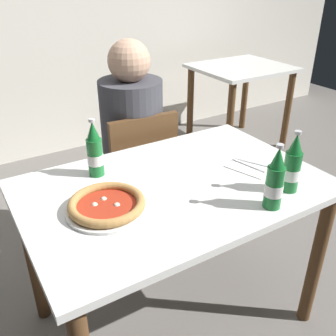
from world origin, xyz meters
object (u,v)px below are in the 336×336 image
object	(u,v)px
pizza_margherita_near	(107,205)
beer_bottle_right	(275,182)
diner_seated	(133,153)
beer_bottle_left	(292,166)
dining_table_background	(240,84)
napkin_with_cutlery	(252,165)
dining_table_main	(174,208)
beer_bottle_center	(95,152)
chair_behind_table	(137,172)

from	to	relation	value
pizza_margherita_near	beer_bottle_right	size ratio (longest dim) A/B	1.20
diner_seated	beer_bottle_left	xyz separation A→B (m)	(0.22, -0.93, 0.27)
dining_table_background	napkin_with_cutlery	distance (m)	1.93
napkin_with_cutlery	diner_seated	bearing A→B (deg)	108.57
pizza_margherita_near	beer_bottle_left	distance (m)	0.71
dining_table_background	beer_bottle_left	xyz separation A→B (m)	(-1.25, -1.70, 0.26)
dining_table_background	beer_bottle_right	distance (m)	2.25
beer_bottle_left	dining_table_main	bearing A→B (deg)	142.91
pizza_margherita_near	beer_bottle_left	xyz separation A→B (m)	(0.66, -0.24, 0.08)
diner_seated	beer_bottle_right	world-z (taller)	diner_seated
dining_table_background	beer_bottle_center	bearing A→B (deg)	-147.05
chair_behind_table	dining_table_background	size ratio (longest dim) A/B	1.06
dining_table_main	beer_bottle_left	distance (m)	0.50
chair_behind_table	pizza_margherita_near	bearing A→B (deg)	58.54
dining_table_background	beer_bottle_right	bearing A→B (deg)	-128.54
pizza_margherita_near	napkin_with_cutlery	distance (m)	0.68
chair_behind_table	beer_bottle_right	size ratio (longest dim) A/B	3.44
napkin_with_cutlery	dining_table_background	bearing A→B (deg)	50.12
dining_table_main	diner_seated	xyz separation A→B (m)	(0.14, 0.66, -0.05)
beer_bottle_left	beer_bottle_center	size ratio (longest dim) A/B	1.00
diner_seated	dining_table_background	size ratio (longest dim) A/B	1.51
beer_bottle_right	dining_table_main	bearing A→B (deg)	123.89
beer_bottle_right	diner_seated	bearing A→B (deg)	94.29
dining_table_main	napkin_with_cutlery	world-z (taller)	napkin_with_cutlery
beer_bottle_left	beer_bottle_right	xyz separation A→B (m)	(-0.14, -0.05, 0.00)
chair_behind_table	pizza_margherita_near	world-z (taller)	chair_behind_table
beer_bottle_center	diner_seated	bearing A→B (deg)	48.41
diner_seated	beer_bottle_center	world-z (taller)	diner_seated
dining_table_background	beer_bottle_center	xyz separation A→B (m)	(-1.84, -1.19, 0.26)
chair_behind_table	beer_bottle_left	xyz separation A→B (m)	(0.22, -0.88, 0.37)
beer_bottle_left	beer_bottle_right	bearing A→B (deg)	-160.75
dining_table_main	beer_bottle_right	size ratio (longest dim) A/B	4.86
pizza_margherita_near	beer_bottle_center	world-z (taller)	beer_bottle_center
dining_table_main	chair_behind_table	world-z (taller)	chair_behind_table
pizza_margherita_near	beer_bottle_center	size ratio (longest dim) A/B	1.20
chair_behind_table	diner_seated	world-z (taller)	diner_seated
chair_behind_table	beer_bottle_center	xyz separation A→B (m)	(-0.37, -0.37, 0.37)
dining_table_main	beer_bottle_center	bearing A→B (deg)	134.66
diner_seated	pizza_margherita_near	bearing A→B (deg)	-122.75
beer_bottle_left	chair_behind_table	bearing A→B (deg)	103.98
beer_bottle_right	beer_bottle_left	bearing A→B (deg)	19.25
chair_behind_table	beer_bottle_center	bearing A→B (deg)	48.15
chair_behind_table	dining_table_background	distance (m)	1.69
chair_behind_table	pizza_margherita_near	distance (m)	0.83
beer_bottle_center	beer_bottle_right	bearing A→B (deg)	-51.10
dining_table_main	beer_bottle_left	bearing A→B (deg)	-37.09
dining_table_background	napkin_with_cutlery	xyz separation A→B (m)	(-1.23, -1.47, 0.16)
pizza_margherita_near	dining_table_main	bearing A→B (deg)	5.65
beer_bottle_right	napkin_with_cutlery	size ratio (longest dim) A/B	1.08
dining_table_background	beer_bottle_left	distance (m)	2.13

